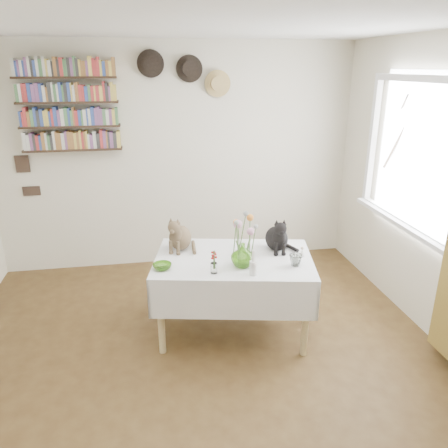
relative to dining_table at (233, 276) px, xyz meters
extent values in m
cube|color=brown|center=(-0.33, -0.66, -0.55)|extent=(4.04, 4.54, 0.04)
cube|color=white|center=(-0.33, -0.66, 1.99)|extent=(4.04, 4.54, 0.04)
cube|color=beige|center=(-0.33, 1.61, 0.72)|extent=(4.04, 0.04, 2.54)
cube|color=white|center=(1.64, 0.14, 0.97)|extent=(0.01, 1.40, 1.20)
cube|color=white|center=(1.64, 0.14, 1.60)|extent=(0.06, 1.52, 0.06)
cube|color=white|center=(1.64, 0.14, 0.34)|extent=(0.06, 1.52, 0.06)
cube|color=white|center=(1.64, 0.87, 0.97)|extent=(0.06, 0.06, 1.20)
cube|color=white|center=(1.61, 0.14, 0.34)|extent=(0.12, 1.50, 0.04)
cube|color=white|center=(0.00, 0.00, 0.15)|extent=(1.46, 1.09, 0.06)
cylinder|color=tan|center=(-0.64, -0.22, -0.21)|extent=(0.06, 0.06, 0.65)
cylinder|color=tan|center=(0.50, -0.45, -0.21)|extent=(0.06, 0.06, 0.65)
cylinder|color=tan|center=(-0.50, 0.45, -0.21)|extent=(0.06, 0.06, 0.65)
cylinder|color=tan|center=(0.64, 0.22, -0.21)|extent=(0.06, 0.06, 0.65)
imported|color=#8BD044|center=(0.04, -0.18, 0.27)|extent=(0.25, 0.25, 0.20)
imported|color=#8BD044|center=(-0.60, -0.12, 0.20)|extent=(0.21, 0.21, 0.05)
imported|color=white|center=(0.46, -0.24, 0.22)|extent=(0.13, 0.13, 0.10)
cylinder|color=white|center=(0.09, -0.34, 0.23)|extent=(0.06, 0.06, 0.11)
cylinder|color=white|center=(0.09, -0.34, 0.33)|extent=(0.02, 0.02, 0.09)
cylinder|color=white|center=(-0.21, -0.26, 0.22)|extent=(0.05, 0.05, 0.08)
cone|color=white|center=(0.57, -0.08, 0.21)|extent=(0.05, 0.05, 0.07)
sphere|color=beige|center=(0.57, -0.08, 0.25)|extent=(0.03, 0.03, 0.03)
cylinder|color=#4C7233|center=(0.01, -0.17, 0.37)|extent=(0.01, 0.01, 0.30)
sphere|color=pink|center=(0.01, -0.17, 0.52)|extent=(0.07, 0.07, 0.07)
cylinder|color=#4C7233|center=(0.08, -0.20, 0.35)|extent=(0.01, 0.01, 0.26)
sphere|color=pink|center=(0.08, -0.20, 0.48)|extent=(0.06, 0.06, 0.06)
cylinder|color=#4C7233|center=(0.10, -0.15, 0.39)|extent=(0.01, 0.01, 0.34)
sphere|color=orange|center=(0.10, -0.15, 0.56)|extent=(0.06, 0.06, 0.06)
cylinder|color=#4C7233|center=(-0.02, -0.14, 0.38)|extent=(0.01, 0.01, 0.31)
sphere|color=orange|center=(-0.02, -0.14, 0.53)|extent=(0.05, 0.05, 0.05)
cylinder|color=#4C7233|center=(0.04, -0.13, 0.41)|extent=(0.01, 0.01, 0.37)
sphere|color=#999E93|center=(0.04, -0.13, 0.59)|extent=(0.04, 0.04, 0.04)
cylinder|color=#4C7233|center=(-0.01, -0.21, 0.39)|extent=(0.01, 0.01, 0.33)
sphere|color=#999E93|center=(-0.01, -0.21, 0.55)|extent=(0.04, 0.04, 0.04)
cylinder|color=#4C7233|center=(0.11, -0.22, 0.37)|extent=(0.01, 0.01, 0.29)
sphere|color=#999E93|center=(0.11, -0.22, 0.51)|extent=(0.04, 0.04, 0.04)
cube|color=#312115|center=(-1.43, 1.50, 0.87)|extent=(1.00, 0.16, 0.02)
cube|color=#312115|center=(-1.43, 1.50, 1.11)|extent=(1.00, 0.16, 0.02)
cube|color=#312115|center=(-1.43, 1.50, 1.35)|extent=(1.00, 0.16, 0.02)
cube|color=#312115|center=(-1.43, 1.50, 1.59)|extent=(1.00, 0.16, 0.02)
cylinder|color=black|center=(-0.58, 1.55, 1.72)|extent=(0.28, 0.02, 0.28)
cylinder|color=black|center=(-0.58, 1.51, 1.72)|extent=(0.16, 0.08, 0.16)
cylinder|color=black|center=(-0.18, 1.55, 1.67)|extent=(0.28, 0.02, 0.28)
cylinder|color=black|center=(-0.18, 1.51, 1.67)|extent=(0.16, 0.08, 0.16)
cylinder|color=tan|center=(0.12, 1.55, 1.52)|extent=(0.28, 0.02, 0.28)
cylinder|color=tan|center=(0.12, 1.51, 1.52)|extent=(0.16, 0.08, 0.16)
cube|color=#38281E|center=(-1.98, 1.57, 0.72)|extent=(0.14, 0.02, 0.18)
cube|color=#38281E|center=(-1.93, 1.57, 0.42)|extent=(0.18, 0.02, 0.10)
camera|label=1|loc=(-0.67, -3.29, 1.70)|focal=35.00mm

